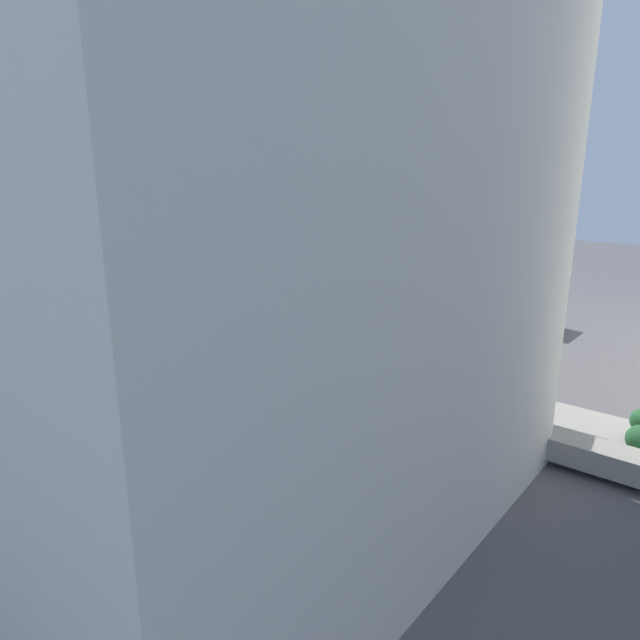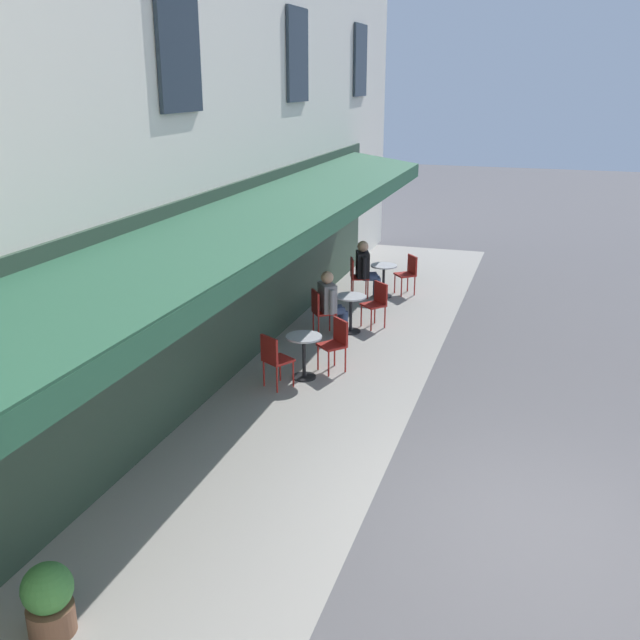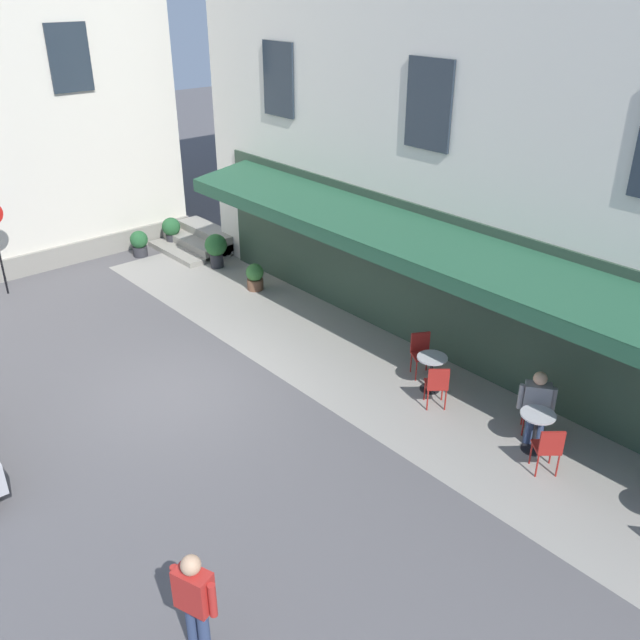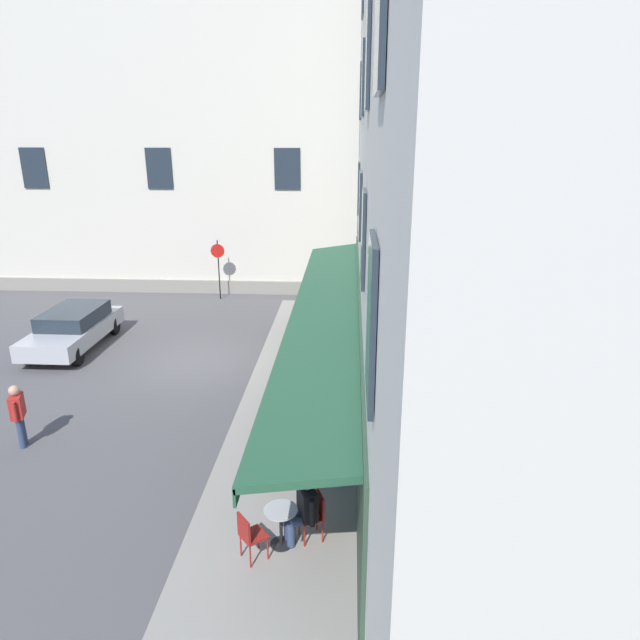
{
  "view_description": "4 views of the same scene",
  "coord_description": "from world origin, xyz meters",
  "px_view_note": "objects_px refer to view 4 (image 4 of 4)",
  "views": [
    {
      "loc": [
        8.8,
        -15.54,
        5.57
      ],
      "look_at": [
        -1.38,
        -3.25,
        1.32
      ],
      "focal_mm": 31.01,
      "sensor_mm": 36.0,
      "label": 1
    },
    {
      "loc": [
        7.36,
        -0.12,
        4.8
      ],
      "look_at": [
        -1.98,
        -3.12,
        1.48
      ],
      "focal_mm": 40.4,
      "sensor_mm": 36.0,
      "label": 2
    },
    {
      "loc": [
        -10.47,
        5.47,
        7.41
      ],
      "look_at": [
        -0.68,
        -3.06,
        0.84
      ],
      "focal_mm": 38.36,
      "sensor_mm": 36.0,
      "label": 3
    },
    {
      "loc": [
        -16.45,
        -4.74,
        7.04
      ],
      "look_at": [
        0.0,
        -3.83,
        1.48
      ],
      "focal_mm": 31.63,
      "sensor_mm": 36.0,
      "label": 4
    }
  ],
  "objects_px": {
    "potted_plant_entrance_right": "(309,290)",
    "potted_plant_mid_terrace": "(331,322)",
    "seated_companion_in_grey": "(314,431)",
    "no_parking_sign": "(218,259)",
    "cafe_table_streetside": "(312,395)",
    "potted_plant_under_sign": "(336,288)",
    "cafe_chair_red_kerbside": "(294,401)",
    "cafe_chair_red_under_awning": "(249,533)",
    "potted_plant_entrance_left": "(335,302)",
    "cafe_table_near_entrance": "(281,522)",
    "seated_patron_in_black": "(303,507)",
    "cafe_chair_red_facing_street": "(322,434)",
    "cafe_chair_red_by_window": "(315,512)",
    "cafe_chair_red_corner_right": "(325,384)",
    "cafe_chair_red_near_door": "(277,454)",
    "parked_car_silver": "(73,328)",
    "walking_pedestrian_in_red": "(18,411)",
    "cafe_table_mid_terrace": "(298,445)"
  },
  "relations": [
    {
      "from": "cafe_chair_red_under_awning",
      "to": "no_parking_sign",
      "type": "height_order",
      "value": "no_parking_sign"
    },
    {
      "from": "walking_pedestrian_in_red",
      "to": "cafe_table_near_entrance",
      "type": "bearing_deg",
      "value": -114.83
    },
    {
      "from": "potted_plant_under_sign",
      "to": "cafe_table_near_entrance",
      "type": "bearing_deg",
      "value": 178.13
    },
    {
      "from": "cafe_chair_red_by_window",
      "to": "potted_plant_mid_terrace",
      "type": "height_order",
      "value": "cafe_chair_red_by_window"
    },
    {
      "from": "walking_pedestrian_in_red",
      "to": "potted_plant_mid_terrace",
      "type": "bearing_deg",
      "value": -39.81
    },
    {
      "from": "cafe_chair_red_corner_right",
      "to": "seated_companion_in_grey",
      "type": "bearing_deg",
      "value": 177.82
    },
    {
      "from": "potted_plant_entrance_right",
      "to": "potted_plant_mid_terrace",
      "type": "height_order",
      "value": "potted_plant_entrance_right"
    },
    {
      "from": "cafe_table_near_entrance",
      "to": "cafe_table_streetside",
      "type": "relative_size",
      "value": 1.0
    },
    {
      "from": "cafe_table_streetside",
      "to": "cafe_chair_red_corner_right",
      "type": "bearing_deg",
      "value": -30.05
    },
    {
      "from": "seated_companion_in_grey",
      "to": "walking_pedestrian_in_red",
      "type": "bearing_deg",
      "value": 88.63
    },
    {
      "from": "cafe_table_streetside",
      "to": "potted_plant_mid_terrace",
      "type": "bearing_deg",
      "value": -2.48
    },
    {
      "from": "cafe_chair_red_facing_street",
      "to": "cafe_chair_red_by_window",
      "type": "bearing_deg",
      "value": -179.81
    },
    {
      "from": "seated_companion_in_grey",
      "to": "potted_plant_entrance_left",
      "type": "xyz_separation_m",
      "value": [
        10.43,
        -0.16,
        -0.12
      ]
    },
    {
      "from": "cafe_chair_red_near_door",
      "to": "parked_car_silver",
      "type": "xyz_separation_m",
      "value": [
        7.16,
        7.86,
        0.16
      ]
    },
    {
      "from": "seated_patron_in_black",
      "to": "potted_plant_entrance_right",
      "type": "xyz_separation_m",
      "value": [
        15.3,
        1.05,
        -0.29
      ]
    },
    {
      "from": "cafe_chair_red_kerbside",
      "to": "cafe_chair_red_near_door",
      "type": "bearing_deg",
      "value": 177.11
    },
    {
      "from": "seated_patron_in_black",
      "to": "potted_plant_entrance_left",
      "type": "relative_size",
      "value": 1.36
    },
    {
      "from": "no_parking_sign",
      "to": "potted_plant_under_sign",
      "type": "bearing_deg",
      "value": -86.24
    },
    {
      "from": "cafe_table_near_entrance",
      "to": "cafe_chair_red_near_door",
      "type": "xyz_separation_m",
      "value": [
        2.09,
        0.34,
        0.06
      ]
    },
    {
      "from": "cafe_table_mid_terrace",
      "to": "potted_plant_under_sign",
      "type": "height_order",
      "value": "potted_plant_under_sign"
    },
    {
      "from": "cafe_chair_red_near_door",
      "to": "cafe_chair_red_kerbside",
      "type": "distance_m",
      "value": 2.46
    },
    {
      "from": "cafe_chair_red_under_awning",
      "to": "potted_plant_entrance_left",
      "type": "distance_m",
      "value": 13.69
    },
    {
      "from": "potted_plant_under_sign",
      "to": "cafe_chair_red_kerbside",
      "type": "bearing_deg",
      "value": 176.26
    },
    {
      "from": "cafe_chair_red_near_door",
      "to": "walking_pedestrian_in_red",
      "type": "distance_m",
      "value": 6.19
    },
    {
      "from": "walking_pedestrian_in_red",
      "to": "no_parking_sign",
      "type": "height_order",
      "value": "no_parking_sign"
    },
    {
      "from": "seated_companion_in_grey",
      "to": "no_parking_sign",
      "type": "distance_m",
      "value": 13.46
    },
    {
      "from": "cafe_table_near_entrance",
      "to": "cafe_chair_red_facing_street",
      "type": "relative_size",
      "value": 0.82
    },
    {
      "from": "cafe_table_mid_terrace",
      "to": "potted_plant_entrance_left",
      "type": "xyz_separation_m",
      "value": [
        10.67,
        -0.5,
        0.08
      ]
    },
    {
      "from": "cafe_chair_red_by_window",
      "to": "cafe_chair_red_corner_right",
      "type": "bearing_deg",
      "value": 0.84
    },
    {
      "from": "cafe_chair_red_under_awning",
      "to": "potted_plant_mid_terrace",
      "type": "xyz_separation_m",
      "value": [
        11.68,
        -0.96,
        -0.18
      ]
    },
    {
      "from": "seated_companion_in_grey",
      "to": "no_parking_sign",
      "type": "bearing_deg",
      "value": 21.7
    },
    {
      "from": "cafe_chair_red_under_awning",
      "to": "cafe_chair_red_near_door",
      "type": "relative_size",
      "value": 1.0
    },
    {
      "from": "cafe_chair_red_by_window",
      "to": "walking_pedestrian_in_red",
      "type": "bearing_deg",
      "value": 68.63
    },
    {
      "from": "no_parking_sign",
      "to": "walking_pedestrian_in_red",
      "type": "bearing_deg",
      "value": 171.22
    },
    {
      "from": "potted_plant_under_sign",
      "to": "potted_plant_entrance_left",
      "type": "distance_m",
      "value": 2.37
    },
    {
      "from": "potted_plant_entrance_right",
      "to": "potted_plant_mid_terrace",
      "type": "relative_size",
      "value": 1.07
    },
    {
      "from": "cafe_chair_red_corner_right",
      "to": "walking_pedestrian_in_red",
      "type": "distance_m",
      "value": 7.44
    },
    {
      "from": "potted_plant_entrance_left",
      "to": "cafe_chair_red_by_window",
      "type": "bearing_deg",
      "value": -179.91
    },
    {
      "from": "cafe_chair_red_corner_right",
      "to": "parked_car_silver",
      "type": "distance_m",
      "value": 9.45
    },
    {
      "from": "potted_plant_mid_terrace",
      "to": "cafe_chair_red_by_window",
      "type": "bearing_deg",
      "value": -179.36
    },
    {
      "from": "cafe_chair_red_kerbside",
      "to": "cafe_table_near_entrance",
      "type": "bearing_deg",
      "value": -177.31
    },
    {
      "from": "no_parking_sign",
      "to": "potted_plant_entrance_right",
      "type": "xyz_separation_m",
      "value": [
        0.17,
        -3.89,
        -1.38
      ]
    },
    {
      "from": "cafe_chair_red_under_awning",
      "to": "potted_plant_entrance_left",
      "type": "xyz_separation_m",
      "value": [
        13.65,
        -1.06,
        0.03
      ]
    },
    {
      "from": "cafe_table_near_entrance",
      "to": "cafe_chair_red_corner_right",
      "type": "bearing_deg",
      "value": -5.23
    },
    {
      "from": "cafe_chair_red_corner_right",
      "to": "cafe_chair_red_near_door",
      "type": "bearing_deg",
      "value": 166.32
    },
    {
      "from": "cafe_chair_red_kerbside",
      "to": "potted_plant_mid_terrace",
      "type": "height_order",
      "value": "cafe_chair_red_kerbside"
    },
    {
      "from": "cafe_table_near_entrance",
      "to": "cafe_table_streetside",
      "type": "distance_m",
      "value": 5.04
    },
    {
      "from": "potted_plant_under_sign",
      "to": "potted_plant_entrance_left",
      "type": "relative_size",
      "value": 0.9
    },
    {
      "from": "seated_patron_in_black",
      "to": "potted_plant_entrance_left",
      "type": "distance_m",
      "value": 13.1
    },
    {
      "from": "cafe_chair_red_under_awning",
      "to": "no_parking_sign",
      "type": "xyz_separation_m",
      "value": [
        15.68,
        4.06,
        1.25
      ]
    }
  ]
}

